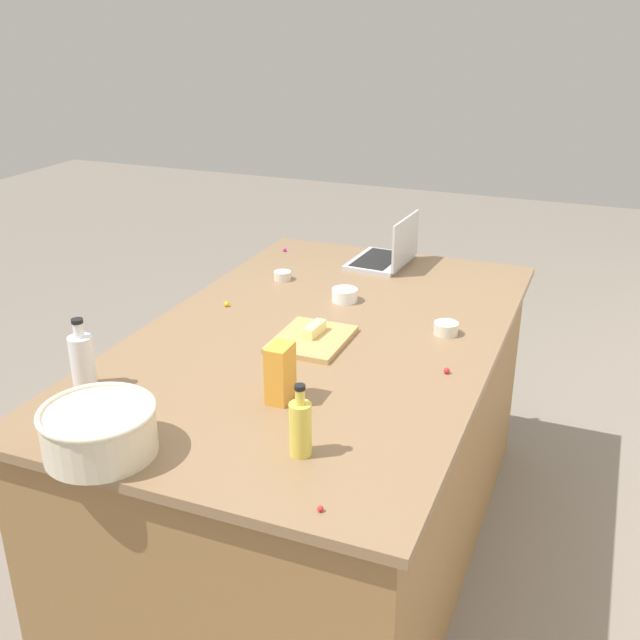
% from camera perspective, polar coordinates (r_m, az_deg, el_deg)
% --- Properties ---
extents(ground_plane, '(12.00, 12.00, 0.00)m').
position_cam_1_polar(ground_plane, '(3.05, 0.00, -16.67)').
color(ground_plane, slate).
extents(island_counter, '(1.97, 1.19, 0.90)m').
position_cam_1_polar(island_counter, '(2.79, 0.00, -9.49)').
color(island_counter, olive).
rests_on(island_counter, ground).
extents(laptop, '(0.32, 0.25, 0.22)m').
position_cam_1_polar(laptop, '(3.26, 5.17, 4.98)').
color(laptop, '#B7B7BC').
rests_on(laptop, island_counter).
extents(mixing_bowl_large, '(0.29, 0.29, 0.13)m').
position_cam_1_polar(mixing_bowl_large, '(1.96, -16.41, -7.98)').
color(mixing_bowl_large, beige).
rests_on(mixing_bowl_large, island_counter).
extents(bottle_oil, '(0.06, 0.06, 0.19)m').
position_cam_1_polar(bottle_oil, '(1.88, -1.50, -8.11)').
color(bottle_oil, '#DBC64C').
rests_on(bottle_oil, island_counter).
extents(bottle_vinegar, '(0.07, 0.07, 0.21)m').
position_cam_1_polar(bottle_vinegar, '(2.30, -17.58, -2.89)').
color(bottle_vinegar, white).
rests_on(bottle_vinegar, island_counter).
extents(cutting_board, '(0.29, 0.23, 0.02)m').
position_cam_1_polar(cutting_board, '(2.51, -0.54, -1.49)').
color(cutting_board, tan).
rests_on(cutting_board, island_counter).
extents(butter_stick_left, '(0.11, 0.04, 0.04)m').
position_cam_1_polar(butter_stick_left, '(2.51, -0.34, -0.72)').
color(butter_stick_left, '#F4E58C').
rests_on(butter_stick_left, cutting_board).
extents(ramekin_small, '(0.10, 0.10, 0.05)m').
position_cam_1_polar(ramekin_small, '(2.85, 1.88, 1.91)').
color(ramekin_small, white).
rests_on(ramekin_small, island_counter).
extents(ramekin_medium, '(0.08, 0.08, 0.04)m').
position_cam_1_polar(ramekin_medium, '(2.60, 9.53, -0.63)').
color(ramekin_medium, beige).
rests_on(ramekin_medium, island_counter).
extents(ramekin_wide, '(0.07, 0.07, 0.04)m').
position_cam_1_polar(ramekin_wide, '(3.07, -2.86, 3.39)').
color(ramekin_wide, beige).
rests_on(ramekin_wide, island_counter).
extents(candy_bag, '(0.09, 0.06, 0.17)m').
position_cam_1_polar(candy_bag, '(2.12, -3.04, -4.05)').
color(candy_bag, gold).
rests_on(candy_bag, island_counter).
extents(candy_0, '(0.02, 0.02, 0.02)m').
position_cam_1_polar(candy_0, '(2.33, 9.59, -3.80)').
color(candy_0, red).
rests_on(candy_0, island_counter).
extents(candy_1, '(0.02, 0.02, 0.02)m').
position_cam_1_polar(candy_1, '(3.44, -2.70, 5.36)').
color(candy_1, '#CC3399').
rests_on(candy_1, island_counter).
extents(candy_2, '(0.01, 0.01, 0.01)m').
position_cam_1_polar(candy_2, '(1.72, 0.03, -14.12)').
color(candy_2, red).
rests_on(candy_2, island_counter).
extents(candy_3, '(0.02, 0.02, 0.02)m').
position_cam_1_polar(candy_3, '(2.82, -7.10, 1.21)').
color(candy_3, yellow).
rests_on(candy_3, island_counter).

